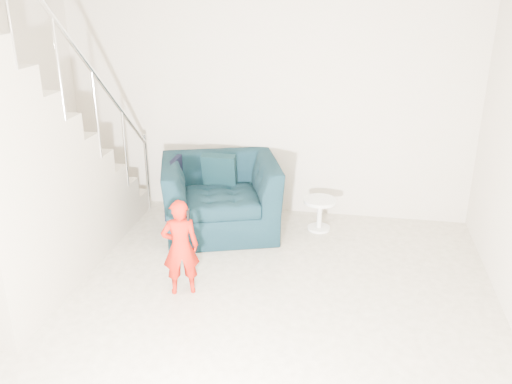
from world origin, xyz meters
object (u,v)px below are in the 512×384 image
side_table (320,209)px  toddler (180,247)px  staircase (18,193)px  armchair (220,196)px

side_table → toddler: bearing=-126.2°
toddler → staircase: (-1.54, -0.07, 0.47)m
toddler → staircase: 1.61m
toddler → staircase: staircase is taller
armchair → side_table: armchair is taller
armchair → staircase: staircase is taller
armchair → staircase: 2.23m
toddler → side_table: size_ratio=2.45×
toddler → staircase: bearing=-18.2°
armchair → toddler: 1.42m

